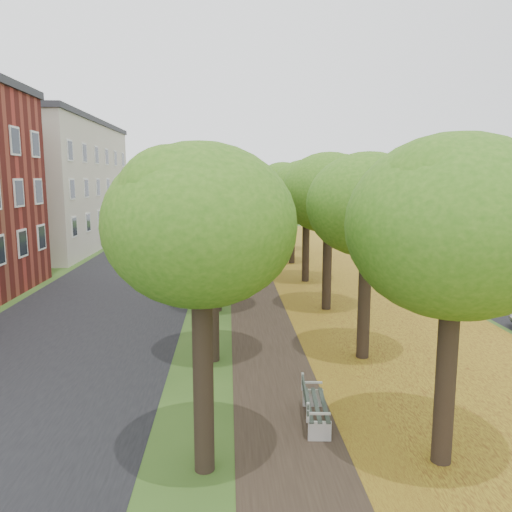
{
  "coord_description": "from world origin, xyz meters",
  "views": [
    {
      "loc": [
        -1.69,
        -9.17,
        5.73
      ],
      "look_at": [
        -0.54,
        11.36,
        2.5
      ],
      "focal_mm": 35.0,
      "sensor_mm": 36.0,
      "label": 1
    }
  ],
  "objects": [
    {
      "name": "ground",
      "position": [
        0.0,
        0.0,
        0.0
      ],
      "size": [
        120.0,
        120.0,
        0.0
      ],
      "primitive_type": "plane",
      "color": "#2D4C19",
      "rests_on": "ground"
    },
    {
      "name": "street_asphalt",
      "position": [
        -7.5,
        15.0,
        0.0
      ],
      "size": [
        8.0,
        70.0,
        0.01
      ],
      "primitive_type": "cube",
      "color": "black",
      "rests_on": "ground"
    },
    {
      "name": "footpath",
      "position": [
        0.0,
        15.0,
        0.0
      ],
      "size": [
        3.2,
        70.0,
        0.01
      ],
      "primitive_type": "cube",
      "color": "black",
      "rests_on": "ground"
    },
    {
      "name": "leaf_verge",
      "position": [
        5.0,
        15.0,
        0.01
      ],
      "size": [
        7.5,
        70.0,
        0.01
      ],
      "primitive_type": "cube",
      "color": "#A58F1E",
      "rests_on": "ground"
    },
    {
      "name": "tree_row_west",
      "position": [
        -2.2,
        15.0,
        4.91
      ],
      "size": [
        3.84,
        33.84,
        6.58
      ],
      "color": "black",
      "rests_on": "ground"
    },
    {
      "name": "tree_row_east",
      "position": [
        2.6,
        15.0,
        4.91
      ],
      "size": [
        3.84,
        33.84,
        6.58
      ],
      "color": "black",
      "rests_on": "ground"
    },
    {
      "name": "building_cream",
      "position": [
        -17.0,
        33.0,
        5.21
      ],
      "size": [
        10.3,
        20.3,
        10.4
      ],
      "color": "beige",
      "rests_on": "ground"
    },
    {
      "name": "bench",
      "position": [
        0.28,
        1.78,
        0.45
      ],
      "size": [
        0.68,
        1.87,
        0.87
      ],
      "rotation": [
        0.0,
        0.0,
        1.49
      ],
      "color": "#2A352E",
      "rests_on": "ground"
    },
    {
      "name": "car_red",
      "position": [
        11.0,
        14.93,
        0.77
      ],
      "size": [
        4.93,
        2.88,
        1.54
      ],
      "primitive_type": "imported",
      "rotation": [
        0.0,
        0.0,
        1.86
      ],
      "color": "maroon",
      "rests_on": "ground"
    },
    {
      "name": "car_grey",
      "position": [
        11.03,
        16.0,
        0.64
      ],
      "size": [
        4.48,
        2.06,
        1.27
      ],
      "primitive_type": "imported",
      "rotation": [
        0.0,
        0.0,
        1.51
      ],
      "color": "#35363A",
      "rests_on": "ground"
    },
    {
      "name": "car_white",
      "position": [
        11.0,
        20.31,
        0.77
      ],
      "size": [
        6.04,
        4.21,
        1.53
      ],
      "primitive_type": "imported",
      "rotation": [
        0.0,
        0.0,
        1.24
      ],
      "color": "silver",
      "rests_on": "ground"
    }
  ]
}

